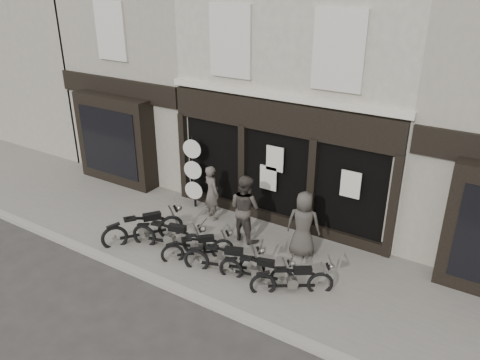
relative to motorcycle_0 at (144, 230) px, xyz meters
The scene contains 16 objects.
ground_plane 2.68m from the motorcycle_0, ahead, with size 90.00×90.00×0.00m, color #2D2B28.
pavement 2.83m from the motorcycle_0, 19.09° to the left, with size 30.00×4.20×0.12m, color #656159.
kerb 2.94m from the motorcycle_0, 25.01° to the right, with size 30.00×0.25×0.13m, color gray.
central_building 7.47m from the motorcycle_0, 66.08° to the left, with size 7.30×6.22×8.34m.
neighbour_left 7.85m from the motorcycle_0, 122.07° to the left, with size 5.60×6.73×8.34m.
filler_left 13.79m from the motorcycle_0, 153.09° to the left, with size 11.00×6.00×8.20m, color gray.
motorcycle_0 is the anchor object (origin of this frame).
motorcycle_1 0.91m from the motorcycle_0, ahead, with size 2.22×0.88×1.08m.
motorcycle_2 1.87m from the motorcycle_0, ahead, with size 1.57×1.51×0.94m.
motorcycle_3 2.81m from the motorcycle_0, ahead, with size 2.04×1.03×1.02m.
motorcycle_4 3.71m from the motorcycle_0, ahead, with size 1.90×0.79×0.93m.
motorcycle_5 4.65m from the motorcycle_0, ahead, with size 1.77×1.35×0.97m.
man_left 2.36m from the motorcycle_0, 68.00° to the left, with size 0.64×0.42×1.74m, color #4C453F.
man_centre 2.95m from the motorcycle_0, 34.36° to the left, with size 0.95×0.74×1.96m, color #3D3731.
man_right 4.52m from the motorcycle_0, 23.24° to the left, with size 0.90×0.59×1.84m, color #3B3731.
advert_sign_post 2.57m from the motorcycle_0, 91.61° to the left, with size 0.61×0.40×2.53m.
Camera 1 is at (5.87, -8.34, 7.16)m, focal length 35.00 mm.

